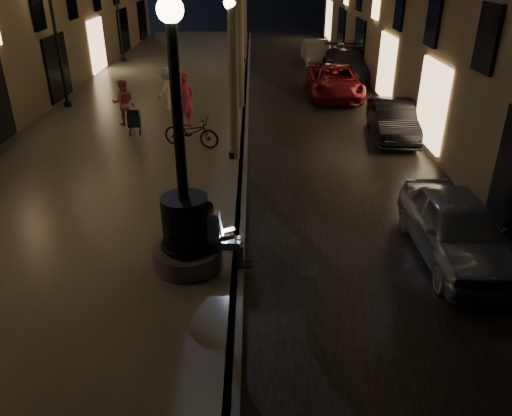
{
  "coord_description": "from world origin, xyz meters",
  "views": [
    {
      "loc": [
        0.32,
        -6.47,
        5.73
      ],
      "look_at": [
        0.37,
        3.0,
        0.97
      ],
      "focal_mm": 35.0,
      "sensor_mm": 36.0,
      "label": 1
    }
  ],
  "objects_px": {
    "lamp_curb_b": "(239,23)",
    "pedestrian_pink": "(123,103)",
    "car_front": "(456,228)",
    "car_third": "(334,81)",
    "pedestrian_white": "(167,89)",
    "lamp_curb_c": "(242,7)",
    "seated_man_laptop": "(218,233)",
    "fountain_lamppost": "(185,220)",
    "lamp_left_c": "(117,7)",
    "pedestrian_red": "(185,101)",
    "lamp_curb_a": "(231,57)",
    "bicycle": "(191,132)",
    "car_second": "(392,120)",
    "car_rear": "(346,64)",
    "car_fifth": "(316,52)",
    "stroller": "(134,119)",
    "lamp_left_b": "(55,30)"
  },
  "relations": [
    {
      "from": "lamp_curb_c",
      "to": "car_third",
      "type": "bearing_deg",
      "value": -60.51
    },
    {
      "from": "fountain_lamppost",
      "to": "lamp_left_c",
      "type": "distance_m",
      "value": 23.0
    },
    {
      "from": "stroller",
      "to": "pedestrian_pink",
      "type": "bearing_deg",
      "value": 107.94
    },
    {
      "from": "car_second",
      "to": "pedestrian_pink",
      "type": "xyz_separation_m",
      "value": [
        -9.62,
        0.96,
        0.37
      ]
    },
    {
      "from": "pedestrian_pink",
      "to": "car_second",
      "type": "bearing_deg",
      "value": 159.25
    },
    {
      "from": "pedestrian_pink",
      "to": "pedestrian_white",
      "type": "distance_m",
      "value": 2.32
    },
    {
      "from": "car_second",
      "to": "car_rear",
      "type": "bearing_deg",
      "value": 94.84
    },
    {
      "from": "lamp_curb_b",
      "to": "pedestrian_pink",
      "type": "height_order",
      "value": "lamp_curb_b"
    },
    {
      "from": "car_rear",
      "to": "fountain_lamppost",
      "type": "bearing_deg",
      "value": -108.33
    },
    {
      "from": "fountain_lamppost",
      "to": "lamp_curb_a",
      "type": "distance_m",
      "value": 6.37
    },
    {
      "from": "bicycle",
      "to": "car_third",
      "type": "bearing_deg",
      "value": -20.8
    },
    {
      "from": "lamp_curb_b",
      "to": "pedestrian_pink",
      "type": "xyz_separation_m",
      "value": [
        -4.12,
        -4.51,
        -2.22
      ]
    },
    {
      "from": "fountain_lamppost",
      "to": "lamp_curb_b",
      "type": "height_order",
      "value": "fountain_lamppost"
    },
    {
      "from": "lamp_curb_a",
      "to": "lamp_left_c",
      "type": "xyz_separation_m",
      "value": [
        -7.1,
        16.0,
        0.0
      ]
    },
    {
      "from": "pedestrian_white",
      "to": "pedestrian_pink",
      "type": "bearing_deg",
      "value": -4.93
    },
    {
      "from": "seated_man_laptop",
      "to": "pedestrian_red",
      "type": "height_order",
      "value": "pedestrian_red"
    },
    {
      "from": "lamp_curb_c",
      "to": "pedestrian_white",
      "type": "relative_size",
      "value": 2.82
    },
    {
      "from": "lamp_left_b",
      "to": "bicycle",
      "type": "bearing_deg",
      "value": -41.01
    },
    {
      "from": "car_second",
      "to": "car_rear",
      "type": "xyz_separation_m",
      "value": [
        0.0,
        9.69,
        0.11
      ]
    },
    {
      "from": "lamp_left_c",
      "to": "car_third",
      "type": "height_order",
      "value": "lamp_left_c"
    },
    {
      "from": "pedestrian_white",
      "to": "bicycle",
      "type": "xyz_separation_m",
      "value": [
        1.43,
        -4.38,
        -0.36
      ]
    },
    {
      "from": "fountain_lamppost",
      "to": "seated_man_laptop",
      "type": "distance_m",
      "value": 0.67
    },
    {
      "from": "lamp_curb_a",
      "to": "car_third",
      "type": "height_order",
      "value": "lamp_curb_a"
    },
    {
      "from": "stroller",
      "to": "car_rear",
      "type": "bearing_deg",
      "value": 37.04
    },
    {
      "from": "pedestrian_white",
      "to": "car_front",
      "type": "bearing_deg",
      "value": 64.24
    },
    {
      "from": "lamp_curb_c",
      "to": "lamp_left_c",
      "type": "xyz_separation_m",
      "value": [
        -7.1,
        0.0,
        0.0
      ]
    },
    {
      "from": "lamp_curb_b",
      "to": "lamp_curb_c",
      "type": "bearing_deg",
      "value": 90.0
    },
    {
      "from": "lamp_curb_a",
      "to": "car_third",
      "type": "distance_m",
      "value": 9.77
    },
    {
      "from": "fountain_lamppost",
      "to": "seated_man_laptop",
      "type": "xyz_separation_m",
      "value": [
        0.61,
        0.0,
        -0.27
      ]
    },
    {
      "from": "lamp_curb_c",
      "to": "pedestrian_white",
      "type": "height_order",
      "value": "lamp_curb_c"
    },
    {
      "from": "lamp_left_c",
      "to": "car_front",
      "type": "bearing_deg",
      "value": -60.81
    },
    {
      "from": "pedestrian_pink",
      "to": "car_rear",
      "type": "bearing_deg",
      "value": -152.82
    },
    {
      "from": "seated_man_laptop",
      "to": "car_front",
      "type": "height_order",
      "value": "seated_man_laptop"
    },
    {
      "from": "car_front",
      "to": "car_third",
      "type": "xyz_separation_m",
      "value": [
        -0.55,
        13.79,
        0.01
      ]
    },
    {
      "from": "fountain_lamppost",
      "to": "car_third",
      "type": "bearing_deg",
      "value": 70.85
    },
    {
      "from": "seated_man_laptop",
      "to": "stroller",
      "type": "relative_size",
      "value": 1.37
    },
    {
      "from": "fountain_lamppost",
      "to": "car_rear",
      "type": "bearing_deg",
      "value": 71.21
    },
    {
      "from": "lamp_curb_a",
      "to": "bicycle",
      "type": "distance_m",
      "value": 3.08
    },
    {
      "from": "car_third",
      "to": "car_fifth",
      "type": "height_order",
      "value": "car_third"
    },
    {
      "from": "pedestrian_white",
      "to": "pedestrian_red",
      "type": "bearing_deg",
      "value": 52.49
    },
    {
      "from": "fountain_lamppost",
      "to": "car_rear",
      "type": "distance_m",
      "value": 19.25
    },
    {
      "from": "lamp_left_b",
      "to": "pedestrian_red",
      "type": "distance_m",
      "value": 6.4
    },
    {
      "from": "lamp_curb_a",
      "to": "pedestrian_red",
      "type": "relative_size",
      "value": 2.46
    },
    {
      "from": "fountain_lamppost",
      "to": "car_second",
      "type": "height_order",
      "value": "fountain_lamppost"
    },
    {
      "from": "lamp_left_c",
      "to": "stroller",
      "type": "xyz_separation_m",
      "value": [
        3.55,
        -13.58,
        -2.52
      ]
    },
    {
      "from": "lamp_curb_a",
      "to": "pedestrian_white",
      "type": "relative_size",
      "value": 2.82
    },
    {
      "from": "lamp_left_c",
      "to": "pedestrian_pink",
      "type": "relative_size",
      "value": 2.94
    },
    {
      "from": "lamp_curb_b",
      "to": "lamp_curb_c",
      "type": "height_order",
      "value": "same"
    },
    {
      "from": "fountain_lamppost",
      "to": "lamp_left_c",
      "type": "relative_size",
      "value": 1.08
    },
    {
      "from": "car_rear",
      "to": "car_fifth",
      "type": "height_order",
      "value": "car_rear"
    }
  ]
}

